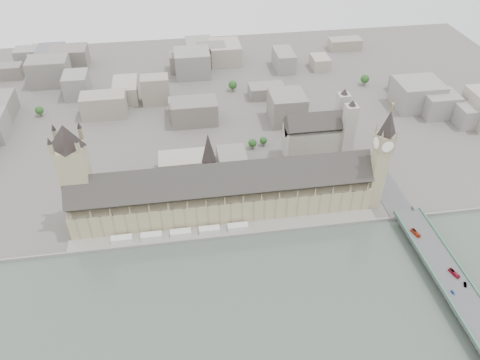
{
  "coord_description": "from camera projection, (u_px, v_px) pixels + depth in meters",
  "views": [
    {
      "loc": [
        -32.84,
        -300.92,
        288.46
      ],
      "look_at": [
        15.78,
        17.97,
        35.97
      ],
      "focal_mm": 35.0,
      "sensor_mm": 36.0,
      "label": 1
    }
  ],
  "objects": [
    {
      "name": "palace_of_westminster",
      "position": [
        222.0,
        192.0,
        417.3
      ],
      "size": [
        265.0,
        40.73,
        55.44
      ],
      "color": "tan",
      "rests_on": "ground"
    },
    {
      "name": "car_silver",
      "position": [
        465.0,
        284.0,
        349.99
      ],
      "size": [
        3.49,
        5.14,
        1.6
      ],
      "primitive_type": "imported",
      "rotation": [
        0.0,
        0.0,
        -0.41
      ],
      "color": "gray",
      "rests_on": "westminster_bridge"
    },
    {
      "name": "victoria_tower",
      "position": [
        75.0,
        171.0,
        387.69
      ],
      "size": [
        30.0,
        30.0,
        100.0
      ],
      "color": "tan",
      "rests_on": "ground"
    },
    {
      "name": "city_skyline_inland",
      "position": [
        201.0,
        83.0,
        594.97
      ],
      "size": [
        720.0,
        360.0,
        38.0
      ],
      "primitive_type": null,
      "color": "gray",
      "rests_on": "ground"
    },
    {
      "name": "embankment_wall",
      "position": [
        228.0,
        236.0,
        403.35
      ],
      "size": [
        600.0,
        1.5,
        3.0
      ],
      "primitive_type": "cube",
      "color": "gray",
      "rests_on": "ground"
    },
    {
      "name": "ground",
      "position": [
        226.0,
        226.0,
        415.96
      ],
      "size": [
        900.0,
        900.0,
        0.0
      ],
      "primitive_type": "plane",
      "color": "#595651",
      "rests_on": "ground"
    },
    {
      "name": "car_approach",
      "position": [
        413.0,
        208.0,
        417.83
      ],
      "size": [
        2.59,
        4.8,
        1.32
      ],
      "primitive_type": "imported",
      "rotation": [
        0.0,
        0.0,
        -0.17
      ],
      "color": "gray",
      "rests_on": "westminster_bridge"
    },
    {
      "name": "car_blue",
      "position": [
        453.0,
        292.0,
        344.31
      ],
      "size": [
        2.14,
        4.21,
        1.37
      ],
      "primitive_type": "imported",
      "rotation": [
        0.0,
        0.0,
        0.13
      ],
      "color": "#1A49A9",
      "rests_on": "westminster_bridge"
    },
    {
      "name": "red_bus_south",
      "position": [
        454.0,
        273.0,
        357.89
      ],
      "size": [
        5.1,
        10.24,
        2.78
      ],
      "primitive_type": "imported",
      "rotation": [
        0.0,
        0.0,
        0.29
      ],
      "color": "maroon",
      "rests_on": "westminster_bridge"
    },
    {
      "name": "bridge_parapets",
      "position": [
        479.0,
        320.0,
        325.76
      ],
      "size": [
        25.0,
        235.0,
        1.15
      ],
      "primitive_type": null,
      "color": "#3A6951",
      "rests_on": "westminster_bridge"
    },
    {
      "name": "terrace_tents",
      "position": [
        181.0,
        233.0,
        403.29
      ],
      "size": [
        118.0,
        7.0,
        4.0
      ],
      "color": "silver",
      "rests_on": "river_terrace"
    },
    {
      "name": "park_trees",
      "position": [
        207.0,
        179.0,
        456.85
      ],
      "size": [
        110.0,
        30.0,
        15.0
      ],
      "primitive_type": null,
      "color": "#1B4719",
      "rests_on": "ground"
    },
    {
      "name": "westminster_abbey",
      "position": [
        319.0,
        135.0,
        487.62
      ],
      "size": [
        68.0,
        36.0,
        64.0
      ],
      "color": "#A39F93",
      "rests_on": "ground"
    },
    {
      "name": "westminster_bridge",
      "position": [
        446.0,
        276.0,
        363.91
      ],
      "size": [
        25.0,
        325.0,
        10.25
      ],
      "primitive_type": "cube",
      "color": "#474749",
      "rests_on": "ground"
    },
    {
      "name": "central_tower",
      "position": [
        209.0,
        157.0,
        399.31
      ],
      "size": [
        13.0,
        13.0,
        48.0
      ],
      "color": "tan",
      "rests_on": "ground"
    },
    {
      "name": "red_bus_north",
      "position": [
        416.0,
        233.0,
        392.26
      ],
      "size": [
        4.86,
        10.5,
        2.85
      ],
      "primitive_type": "imported",
      "rotation": [
        0.0,
        0.0,
        0.25
      ],
      "color": "red",
      "rests_on": "westminster_bridge"
    },
    {
      "name": "elizabeth_tower",
      "position": [
        382.0,
        154.0,
        402.76
      ],
      "size": [
        17.0,
        17.0,
        107.5
      ],
      "color": "tan",
      "rests_on": "ground"
    },
    {
      "name": "river_terrace",
      "position": [
        227.0,
        231.0,
        409.5
      ],
      "size": [
        270.0,
        15.0,
        2.0
      ],
      "primitive_type": "cube",
      "color": "gray",
      "rests_on": "ground"
    }
  ]
}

